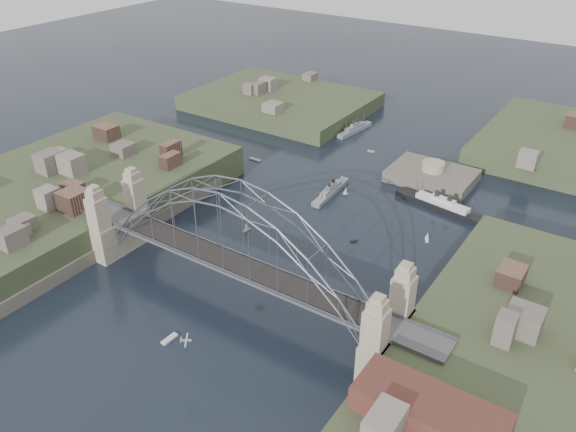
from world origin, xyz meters
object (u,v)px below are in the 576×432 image
(fort_island, at_px, (431,182))
(wharf_shed, at_px, (429,411))
(bridge, at_px, (233,246))
(ocean_liner, at_px, (442,206))
(naval_cruiser_near, at_px, (331,191))
(naval_cruiser_far, at_px, (355,129))

(fort_island, xyz_separation_m, wharf_shed, (32.00, -84.00, 10.34))
(bridge, relative_size, wharf_shed, 4.20)
(bridge, xyz_separation_m, wharf_shed, (44.00, -14.00, -2.32))
(wharf_shed, bearing_deg, ocean_liner, 108.76)
(ocean_liner, bearing_deg, naval_cruiser_near, -163.27)
(bridge, height_order, wharf_shed, bridge)
(fort_island, bearing_deg, naval_cruiser_near, -130.52)
(ocean_liner, bearing_deg, fort_island, 120.53)
(fort_island, height_order, naval_cruiser_far, fort_island)
(fort_island, relative_size, wharf_shed, 1.10)
(bridge, xyz_separation_m, fort_island, (12.00, 70.00, -12.66))
(fort_island, distance_m, wharf_shed, 90.48)
(naval_cruiser_near, distance_m, ocean_liner, 28.14)
(wharf_shed, xyz_separation_m, ocean_liner, (-23.82, 70.14, -9.04))
(wharf_shed, height_order, ocean_liner, wharf_shed)
(fort_island, distance_m, ocean_liner, 16.15)
(wharf_shed, xyz_separation_m, naval_cruiser_far, (-66.08, 103.65, -9.14))
(bridge, relative_size, naval_cruiser_far, 5.09)
(wharf_shed, distance_m, ocean_liner, 74.62)
(bridge, xyz_separation_m, naval_cruiser_near, (-6.77, 48.04, -11.52))
(wharf_shed, bearing_deg, bridge, 162.35)
(naval_cruiser_far, bearing_deg, fort_island, -29.96)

